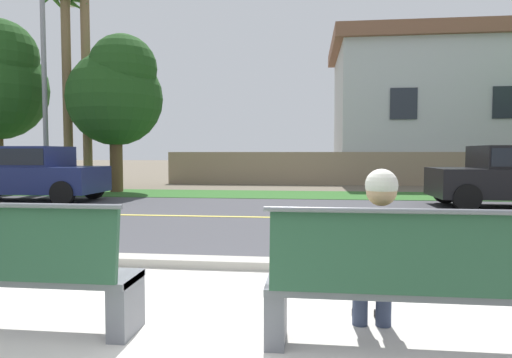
# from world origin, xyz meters

# --- Properties ---
(ground_plane) EXTENTS (140.00, 140.00, 0.00)m
(ground_plane) POSITION_xyz_m (0.00, 8.00, 0.00)
(ground_plane) COLOR #665B4C
(sidewalk_pavement) EXTENTS (44.00, 3.60, 0.01)m
(sidewalk_pavement) POSITION_xyz_m (0.00, 0.40, 0.01)
(sidewalk_pavement) COLOR beige
(sidewalk_pavement) RESTS_ON ground_plane
(curb_edge) EXTENTS (44.00, 0.30, 0.11)m
(curb_edge) POSITION_xyz_m (0.00, 2.35, 0.06)
(curb_edge) COLOR #ADA89E
(curb_edge) RESTS_ON ground_plane
(street_asphalt) EXTENTS (52.00, 8.00, 0.01)m
(street_asphalt) POSITION_xyz_m (0.00, 6.50, 0.00)
(street_asphalt) COLOR #424247
(street_asphalt) RESTS_ON ground_plane
(road_centre_line) EXTENTS (48.00, 0.14, 0.01)m
(road_centre_line) POSITION_xyz_m (0.00, 6.50, 0.01)
(road_centre_line) COLOR #E0CC4C
(road_centre_line) RESTS_ON ground_plane
(far_verge_grass) EXTENTS (48.00, 2.80, 0.02)m
(far_verge_grass) POSITION_xyz_m (0.00, 11.69, 0.01)
(far_verge_grass) COLOR #2D6026
(far_verge_grass) RESTS_ON ground_plane
(bench_right) EXTENTS (2.06, 0.48, 1.01)m
(bench_right) POSITION_xyz_m (1.52, 0.26, 0.47)
(bench_right) COLOR slate
(bench_right) RESTS_ON ground_plane
(seated_person_olive) EXTENTS (0.52, 0.68, 1.25)m
(seated_person_olive) POSITION_xyz_m (1.28, 0.44, 0.68)
(seated_person_olive) COLOR #333D56
(seated_person_olive) RESTS_ON ground_plane
(car_navy_near) EXTENTS (4.30, 1.86, 1.54)m
(car_navy_near) POSITION_xyz_m (-7.13, 8.90, 0.85)
(car_navy_near) COLOR navy
(car_navy_near) RESTS_ON ground_plane
(streetlamp) EXTENTS (0.24, 2.10, 7.14)m
(streetlamp) POSITION_xyz_m (-7.94, 11.49, 4.08)
(streetlamp) COLOR gray
(streetlamp) RESTS_ON ground_plane
(shade_tree_left) EXTENTS (3.24, 3.24, 5.34)m
(shade_tree_left) POSITION_xyz_m (-5.74, 12.01, 3.47)
(shade_tree_left) COLOR brown
(shade_tree_left) RESTS_ON ground_plane
(palm_tree_tall) EXTENTS (2.09, 1.98, 7.63)m
(palm_tree_tall) POSITION_xyz_m (-7.81, 12.46, 6.13)
(palm_tree_tall) COLOR brown
(palm_tree_tall) RESTS_ON ground_plane
(garden_wall) EXTENTS (13.00, 0.36, 1.40)m
(garden_wall) POSITION_xyz_m (1.16, 16.49, 0.70)
(garden_wall) COLOR gray
(garden_wall) RESTS_ON ground_plane
(house_across_street) EXTENTS (9.72, 6.91, 6.79)m
(house_across_street) POSITION_xyz_m (6.73, 19.69, 3.44)
(house_across_street) COLOR #B7BCC1
(house_across_street) RESTS_ON ground_plane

